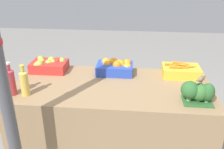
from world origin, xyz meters
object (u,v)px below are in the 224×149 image
(juice_bottle_golden, at_px, (24,82))
(broccoli_pile, at_px, (198,92))
(carrot_crate, at_px, (181,71))
(apple_crate, at_px, (49,65))
(juice_bottle_ruby, at_px, (11,81))
(sparrow_bird, at_px, (201,79))
(orange_crate, at_px, (116,67))

(juice_bottle_golden, bearing_deg, broccoli_pile, 1.10)
(carrot_crate, relative_size, broccoli_pile, 1.36)
(apple_crate, distance_m, juice_bottle_ruby, 0.53)
(broccoli_pile, bearing_deg, sparrow_bird, 24.23)
(apple_crate, height_order, juice_bottle_golden, juice_bottle_golden)
(orange_crate, relative_size, broccoli_pile, 1.36)
(apple_crate, distance_m, juice_bottle_golden, 0.52)
(juice_bottle_golden, bearing_deg, sparrow_bird, 1.36)
(orange_crate, bearing_deg, carrot_crate, -1.09)
(broccoli_pile, height_order, juice_bottle_ruby, juice_bottle_ruby)
(carrot_crate, height_order, broccoli_pile, broccoli_pile)
(apple_crate, bearing_deg, broccoli_pile, -20.20)
(sparrow_bird, bearing_deg, orange_crate, 93.31)
(carrot_crate, bearing_deg, orange_crate, 178.91)
(juice_bottle_golden, relative_size, sparrow_bird, 2.31)
(carrot_crate, height_order, sparrow_bird, sparrow_bird)
(carrot_crate, distance_m, sparrow_bird, 0.50)
(sparrow_bird, bearing_deg, juice_bottle_ruby, 130.09)
(orange_crate, bearing_deg, juice_bottle_golden, -142.73)
(juice_bottle_golden, bearing_deg, orange_crate, 37.27)
(carrot_crate, xyz_separation_m, broccoli_pile, (0.05, -0.48, 0.04))
(orange_crate, bearing_deg, sparrow_bird, -35.53)
(carrot_crate, relative_size, juice_bottle_golden, 1.32)
(apple_crate, relative_size, juice_bottle_ruby, 1.24)
(apple_crate, bearing_deg, carrot_crate, -0.30)
(broccoli_pile, xyz_separation_m, juice_bottle_golden, (-1.35, -0.03, 0.03))
(carrot_crate, height_order, juice_bottle_ruby, juice_bottle_ruby)
(juice_bottle_golden, bearing_deg, carrot_crate, 21.26)
(apple_crate, xyz_separation_m, juice_bottle_ruby, (-0.14, -0.51, 0.06))
(apple_crate, distance_m, sparrow_bird, 1.43)
(orange_crate, relative_size, carrot_crate, 1.00)
(broccoli_pile, xyz_separation_m, juice_bottle_ruby, (-1.46, -0.03, 0.03))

